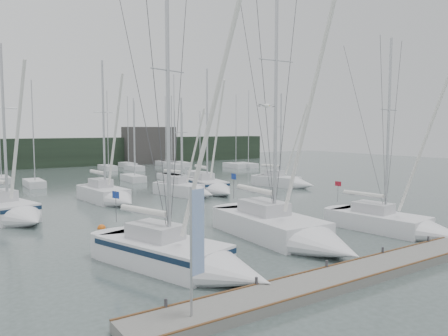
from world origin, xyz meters
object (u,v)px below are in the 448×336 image
object	(u,v)px
sailboat_near_right	(406,227)
sailboat_mid_a	(14,213)
sailboat_mid_d	(212,187)
sailboat_mid_e	(288,182)
sailboat_mid_c	(188,191)
dock_banner	(196,239)
sailboat_mid_b	(111,197)
sailboat_near_center	(295,234)
buoy_a	(148,229)
buoy_c	(102,229)
buoy_b	(218,211)
sailboat_near_left	(190,259)

from	to	relation	value
sailboat_near_right	sailboat_mid_a	size ratio (longest dim) A/B	0.98
sailboat_mid_d	sailboat_mid_e	size ratio (longest dim) A/B	1.20
sailboat_mid_c	dock_banner	size ratio (longest dim) A/B	2.40
sailboat_mid_b	sailboat_near_center	bearing A→B (deg)	-84.30
sailboat_mid_b	dock_banner	size ratio (longest dim) A/B	3.12
sailboat_near_right	buoy_a	bearing A→B (deg)	132.85
sailboat_mid_d	buoy_c	bearing A→B (deg)	-139.53
buoy_b	buoy_c	size ratio (longest dim) A/B	0.89
sailboat_mid_a	buoy_b	world-z (taller)	sailboat_mid_a
sailboat_mid_a	buoy_b	distance (m)	15.10
buoy_a	buoy_b	xyz separation A→B (m)	(7.38, 2.89, 0.00)
sailboat_near_right	sailboat_mid_c	bearing A→B (deg)	92.02
sailboat_near_center	buoy_a	xyz separation A→B (m)	(-5.32, 8.36, -0.62)
sailboat_mid_a	sailboat_mid_e	bearing A→B (deg)	-8.13
buoy_c	buoy_a	bearing A→B (deg)	-35.46
sailboat_near_left	sailboat_mid_b	xyz separation A→B (m)	(3.37, 20.38, -0.01)
buoy_b	sailboat_mid_a	bearing A→B (deg)	163.12
sailboat_near_center	sailboat_mid_c	bearing A→B (deg)	81.71
sailboat_mid_a	dock_banner	distance (m)	21.69
sailboat_mid_a	sailboat_mid_e	world-z (taller)	sailboat_mid_a
sailboat_near_center	buoy_a	distance (m)	9.93
dock_banner	buoy_c	bearing A→B (deg)	67.64
sailboat_near_left	sailboat_mid_b	distance (m)	20.66
buoy_a	dock_banner	size ratio (longest dim) A/B	0.15
dock_banner	sailboat_near_center	bearing A→B (deg)	15.20
sailboat_mid_d	buoy_a	size ratio (longest dim) A/B	21.09
dock_banner	sailboat_mid_a	bearing A→B (deg)	81.52
buoy_c	dock_banner	size ratio (longest dim) A/B	0.13
sailboat_near_center	dock_banner	size ratio (longest dim) A/B	4.18
sailboat_mid_e	sailboat_near_left	bearing A→B (deg)	-157.69
sailboat_near_center	sailboat_mid_e	xyz separation A→B (m)	(16.48, 18.86, -0.08)
buoy_c	sailboat_near_left	bearing A→B (deg)	-87.34
sailboat_mid_d	sailboat_mid_b	bearing A→B (deg)	-171.12
buoy_c	dock_banner	world-z (taller)	dock_banner
sailboat_mid_d	sailboat_near_left	bearing A→B (deg)	-117.01
buoy_b	sailboat_near_left	bearing A→B (deg)	-127.59
dock_banner	buoy_b	bearing A→B (deg)	39.83
sailboat_mid_a	sailboat_mid_c	size ratio (longest dim) A/B	1.30
sailboat_mid_c	dock_banner	world-z (taller)	sailboat_mid_c
sailboat_near_left	sailboat_mid_b	world-z (taller)	sailboat_near_left
sailboat_near_center	buoy_b	bearing A→B (deg)	82.45
sailboat_mid_b	sailboat_mid_d	size ratio (longest dim) A/B	0.99
sailboat_near_right	buoy_a	xyz separation A→B (m)	(-12.75, 10.47, -0.51)
sailboat_mid_d	sailboat_mid_e	bearing A→B (deg)	2.29
sailboat_near_center	buoy_c	distance (m)	12.86
sailboat_mid_c	sailboat_mid_b	bearing A→B (deg)	161.49
sailboat_near_right	sailboat_mid_b	size ratio (longest dim) A/B	0.98
sailboat_near_center	sailboat_mid_c	xyz separation A→B (m)	(3.76, 19.17, -0.07)
sailboat_mid_d	sailboat_mid_a	bearing A→B (deg)	-160.61
sailboat_mid_c	buoy_c	size ratio (longest dim) A/B	18.61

